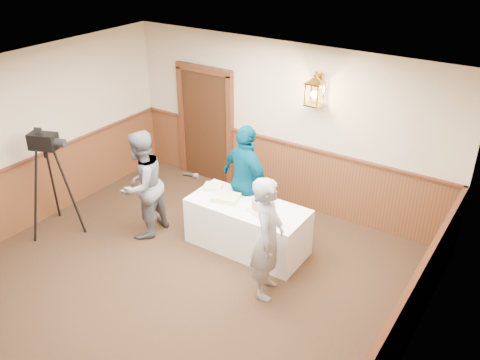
% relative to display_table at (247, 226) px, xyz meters
% --- Properties ---
extents(ground, '(7.00, 7.00, 0.00)m').
position_rel_display_table_xyz_m(ground, '(-0.31, -1.90, -0.38)').
color(ground, black).
rests_on(ground, ground).
extents(room_shell, '(6.02, 7.02, 2.81)m').
position_rel_display_table_xyz_m(room_shell, '(-0.37, -1.45, 1.15)').
color(room_shell, beige).
rests_on(room_shell, ground).
extents(display_table, '(1.80, 0.80, 0.75)m').
position_rel_display_table_xyz_m(display_table, '(0.00, 0.00, 0.00)').
color(display_table, white).
rests_on(display_table, ground).
extents(tiered_cake, '(0.37, 0.37, 0.30)m').
position_rel_display_table_xyz_m(tiered_cake, '(0.25, -0.07, 0.49)').
color(tiered_cake, '#FFFAC4').
rests_on(tiered_cake, display_table).
extents(sheet_cake_yellow, '(0.44, 0.38, 0.08)m').
position_rel_display_table_xyz_m(sheet_cake_yellow, '(-0.35, -0.06, 0.41)').
color(sheet_cake_yellow, '#E6CF89').
rests_on(sheet_cake_yellow, display_table).
extents(sheet_cake_green, '(0.34, 0.31, 0.07)m').
position_rel_display_table_xyz_m(sheet_cake_green, '(-0.71, 0.11, 0.41)').
color(sheet_cake_green, '#9BD395').
rests_on(sheet_cake_green, display_table).
extents(interviewer, '(1.52, 0.88, 1.74)m').
position_rel_display_table_xyz_m(interviewer, '(-1.56, -0.56, 0.49)').
color(interviewer, '#5A5B63').
rests_on(interviewer, ground).
extents(baker, '(0.61, 0.73, 1.72)m').
position_rel_display_table_xyz_m(baker, '(0.77, -0.72, 0.49)').
color(baker, gray).
rests_on(baker, ground).
extents(assistant_p, '(1.15, 0.76, 1.81)m').
position_rel_display_table_xyz_m(assistant_p, '(-0.26, 0.37, 0.53)').
color(assistant_p, '#01425D').
rests_on(assistant_p, ground).
extents(tv_camera_rig, '(0.65, 0.61, 1.68)m').
position_rel_display_table_xyz_m(tv_camera_rig, '(-2.80, -1.26, 0.38)').
color(tv_camera_rig, black).
rests_on(tv_camera_rig, ground).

